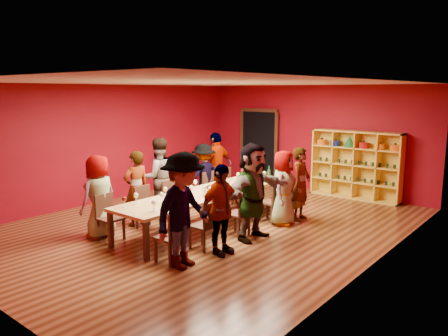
% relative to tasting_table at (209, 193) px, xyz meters
% --- Properties ---
extents(room_shell, '(7.10, 9.10, 3.04)m').
position_rel_tasting_table_xyz_m(room_shell, '(0.00, 0.00, 0.80)').
color(room_shell, '#4F2A15').
rests_on(room_shell, ground).
extents(tasting_table, '(1.10, 4.50, 0.75)m').
position_rel_tasting_table_xyz_m(tasting_table, '(0.00, 0.00, 0.00)').
color(tasting_table, tan).
rests_on(tasting_table, ground).
extents(doorway, '(1.40, 0.17, 2.30)m').
position_rel_tasting_table_xyz_m(doorway, '(-1.80, 4.43, 0.42)').
color(doorway, black).
rests_on(doorway, ground).
extents(shelving_unit, '(2.40, 0.40, 1.80)m').
position_rel_tasting_table_xyz_m(shelving_unit, '(1.40, 4.32, 0.28)').
color(shelving_unit, gold).
rests_on(shelving_unit, ground).
extents(chair_person_left_0, '(0.42, 0.42, 0.89)m').
position_rel_tasting_table_xyz_m(chair_person_left_0, '(-0.91, -1.92, -0.20)').
color(chair_person_left_0, '#321A10').
rests_on(chair_person_left_0, ground).
extents(person_left_0, '(0.52, 0.84, 1.63)m').
position_rel_tasting_table_xyz_m(person_left_0, '(-1.17, -1.92, 0.12)').
color(person_left_0, '#121934').
rests_on(person_left_0, ground).
extents(chair_person_left_1, '(0.42, 0.42, 0.89)m').
position_rel_tasting_table_xyz_m(chair_person_left_1, '(-0.91, -0.97, -0.20)').
color(chair_person_left_1, '#321A10').
rests_on(chair_person_left_1, ground).
extents(person_left_1, '(0.50, 0.64, 1.60)m').
position_rel_tasting_table_xyz_m(person_left_1, '(-1.20, -0.97, 0.10)').
color(person_left_1, '#D18C8F').
rests_on(person_left_1, ground).
extents(chair_person_left_2, '(0.42, 0.42, 0.89)m').
position_rel_tasting_table_xyz_m(chair_person_left_2, '(-0.91, -0.21, -0.20)').
color(chair_person_left_2, '#321A10').
rests_on(chair_person_left_2, ground).
extents(person_left_2, '(0.80, 1.00, 1.81)m').
position_rel_tasting_table_xyz_m(person_left_2, '(-1.35, -0.21, 0.20)').
color(person_left_2, '#608AC6').
rests_on(person_left_2, ground).
extents(chair_person_left_3, '(0.42, 0.42, 0.89)m').
position_rel_tasting_table_xyz_m(chair_person_left_3, '(-0.91, 1.12, -0.20)').
color(chair_person_left_3, '#321A10').
rests_on(chair_person_left_3, ground).
extents(person_left_3, '(0.54, 1.05, 1.56)m').
position_rel_tasting_table_xyz_m(person_left_3, '(-1.17, 1.12, 0.08)').
color(person_left_3, '#454549').
rests_on(person_left_3, ground).
extents(chair_person_left_4, '(0.42, 0.42, 0.89)m').
position_rel_tasting_table_xyz_m(chair_person_left_4, '(-0.91, 1.79, -0.20)').
color(chair_person_left_4, '#321A10').
rests_on(chair_person_left_4, ground).
extents(person_left_4, '(0.55, 1.07, 1.78)m').
position_rel_tasting_table_xyz_m(person_left_4, '(-1.32, 1.79, 0.19)').
color(person_left_4, '#131634').
rests_on(person_left_4, ground).
extents(chair_person_right_0, '(0.42, 0.42, 0.89)m').
position_rel_tasting_table_xyz_m(chair_person_right_0, '(0.91, -1.94, -0.20)').
color(chair_person_right_0, '#321A10').
rests_on(chair_person_right_0, ground).
extents(person_right_0, '(0.65, 1.27, 1.89)m').
position_rel_tasting_table_xyz_m(person_right_0, '(1.15, -1.94, 0.25)').
color(person_right_0, silver).
rests_on(person_right_0, ground).
extents(chair_person_right_1, '(0.42, 0.42, 0.89)m').
position_rel_tasting_table_xyz_m(chair_person_right_1, '(0.91, -1.12, -0.20)').
color(chair_person_right_1, '#321A10').
rests_on(chair_person_right_1, ground).
extents(person_right_1, '(0.52, 0.98, 1.60)m').
position_rel_tasting_table_xyz_m(person_right_1, '(1.24, -1.12, 0.10)').
color(person_right_1, '#131434').
rests_on(person_right_1, ground).
extents(chair_person_right_2, '(0.42, 0.42, 0.89)m').
position_rel_tasting_table_xyz_m(chair_person_right_2, '(0.91, -0.11, -0.20)').
color(chair_person_right_2, '#321A10').
rests_on(chair_person_right_2, ground).
extents(person_right_2, '(0.55, 1.75, 1.88)m').
position_rel_tasting_table_xyz_m(person_right_2, '(1.21, -0.11, 0.24)').
color(person_right_2, '#15163B').
rests_on(person_right_2, ground).
extents(chair_person_right_3, '(0.42, 0.42, 0.89)m').
position_rel_tasting_table_xyz_m(chair_person_right_3, '(0.91, 1.05, -0.20)').
color(chair_person_right_3, '#321A10').
rests_on(chair_person_right_3, ground).
extents(person_right_3, '(0.61, 0.87, 1.60)m').
position_rel_tasting_table_xyz_m(person_right_3, '(1.16, 1.05, 0.10)').
color(person_right_3, '#4B4B50').
rests_on(person_right_3, ground).
extents(chair_person_right_4, '(0.42, 0.42, 0.89)m').
position_rel_tasting_table_xyz_m(chair_person_right_4, '(0.91, 1.59, -0.20)').
color(chair_person_right_4, '#321A10').
rests_on(chair_person_right_4, ground).
extents(person_right_4, '(0.52, 0.65, 1.62)m').
position_rel_tasting_table_xyz_m(person_right_4, '(1.29, 1.59, 0.11)').
color(person_right_4, '#4E4E54').
rests_on(person_right_4, ground).
extents(wine_glass_0, '(0.09, 0.09, 0.22)m').
position_rel_tasting_table_xyz_m(wine_glass_0, '(0.18, 0.40, 0.21)').
color(wine_glass_0, white).
rests_on(wine_glass_0, tasting_table).
extents(wine_glass_1, '(0.09, 0.09, 0.21)m').
position_rel_tasting_table_xyz_m(wine_glass_1, '(-0.37, 1.63, 0.20)').
color(wine_glass_1, white).
rests_on(wine_glass_1, tasting_table).
extents(wine_glass_2, '(0.08, 0.08, 0.21)m').
position_rel_tasting_table_xyz_m(wine_glass_2, '(-0.35, -0.07, 0.20)').
color(wine_glass_2, white).
rests_on(wine_glass_2, tasting_table).
extents(wine_glass_3, '(0.09, 0.09, 0.21)m').
position_rel_tasting_table_xyz_m(wine_glass_3, '(-0.01, -0.53, 0.20)').
color(wine_glass_3, white).
rests_on(wine_glass_3, tasting_table).
extents(wine_glass_4, '(0.08, 0.08, 0.20)m').
position_rel_tasting_table_xyz_m(wine_glass_4, '(-0.36, -0.93, 0.20)').
color(wine_glass_4, white).
rests_on(wine_glass_4, tasting_table).
extents(wine_glass_5, '(0.08, 0.08, 0.20)m').
position_rel_tasting_table_xyz_m(wine_glass_5, '(-0.18, 1.22, 0.20)').
color(wine_glass_5, white).
rests_on(wine_glass_5, tasting_table).
extents(wine_glass_6, '(0.09, 0.09, 0.22)m').
position_rel_tasting_table_xyz_m(wine_glass_6, '(-0.01, -1.33, 0.21)').
color(wine_glass_6, white).
rests_on(wine_glass_6, tasting_table).
extents(wine_glass_7, '(0.08, 0.08, 0.20)m').
position_rel_tasting_table_xyz_m(wine_glass_7, '(-0.34, -1.96, 0.20)').
color(wine_glass_7, white).
rests_on(wine_glass_7, tasting_table).
extents(wine_glass_8, '(0.07, 0.07, 0.19)m').
position_rel_tasting_table_xyz_m(wine_glass_8, '(0.36, 0.07, 0.19)').
color(wine_glass_8, white).
rests_on(wine_glass_8, tasting_table).
extents(wine_glass_9, '(0.08, 0.08, 0.19)m').
position_rel_tasting_table_xyz_m(wine_glass_9, '(0.30, 0.86, 0.19)').
color(wine_glass_9, white).
rests_on(wine_glass_9, tasting_table).
extents(wine_glass_10, '(0.09, 0.09, 0.22)m').
position_rel_tasting_table_xyz_m(wine_glass_10, '(-0.36, 1.04, 0.21)').
color(wine_glass_10, white).
rests_on(wine_glass_10, tasting_table).
extents(wine_glass_11, '(0.07, 0.07, 0.18)m').
position_rel_tasting_table_xyz_m(wine_glass_11, '(0.26, -0.90, 0.18)').
color(wine_glass_11, white).
rests_on(wine_glass_11, tasting_table).
extents(wine_glass_12, '(0.09, 0.09, 0.21)m').
position_rel_tasting_table_xyz_m(wine_glass_12, '(0.29, -1.81, 0.21)').
color(wine_glass_12, white).
rests_on(wine_glass_12, tasting_table).
extents(wine_glass_13, '(0.09, 0.09, 0.22)m').
position_rel_tasting_table_xyz_m(wine_glass_13, '(-0.29, 1.87, 0.21)').
color(wine_glass_13, white).
rests_on(wine_glass_13, tasting_table).
extents(wine_glass_14, '(0.08, 0.08, 0.20)m').
position_rel_tasting_table_xyz_m(wine_glass_14, '(0.33, 0.91, 0.19)').
color(wine_glass_14, white).
rests_on(wine_glass_14, tasting_table).
extents(wine_glass_15, '(0.08, 0.08, 0.19)m').
position_rel_tasting_table_xyz_m(wine_glass_15, '(0.27, -1.78, 0.19)').
color(wine_glass_15, white).
rests_on(wine_glass_15, tasting_table).
extents(wine_glass_16, '(0.09, 0.09, 0.22)m').
position_rel_tasting_table_xyz_m(wine_glass_16, '(0.27, 1.66, 0.21)').
color(wine_glass_16, white).
rests_on(wine_glass_16, tasting_table).
extents(wine_glass_17, '(0.08, 0.08, 0.19)m').
position_rel_tasting_table_xyz_m(wine_glass_17, '(0.35, -0.15, 0.19)').
color(wine_glass_17, white).
rests_on(wine_glass_17, tasting_table).
extents(wine_glass_18, '(0.09, 0.09, 0.22)m').
position_rel_tasting_table_xyz_m(wine_glass_18, '(-0.35, -1.67, 0.21)').
color(wine_glass_18, white).
rests_on(wine_glass_18, tasting_table).
extents(spittoon_bowl, '(0.28, 0.28, 0.16)m').
position_rel_tasting_table_xyz_m(spittoon_bowl, '(0.07, 0.00, 0.12)').
color(spittoon_bowl, silver).
rests_on(spittoon_bowl, tasting_table).
extents(carafe_a, '(0.09, 0.09, 0.24)m').
position_rel_tasting_table_xyz_m(carafe_a, '(-0.11, 0.55, 0.16)').
color(carafe_a, white).
rests_on(carafe_a, tasting_table).
extents(carafe_b, '(0.11, 0.11, 0.23)m').
position_rel_tasting_table_xyz_m(carafe_b, '(0.20, -0.39, 0.15)').
color(carafe_b, white).
rests_on(carafe_b, tasting_table).
extents(wine_bottle, '(0.09, 0.09, 0.30)m').
position_rel_tasting_table_xyz_m(wine_bottle, '(0.19, 1.98, 0.17)').
color(wine_bottle, '#143718').
rests_on(wine_bottle, tasting_table).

